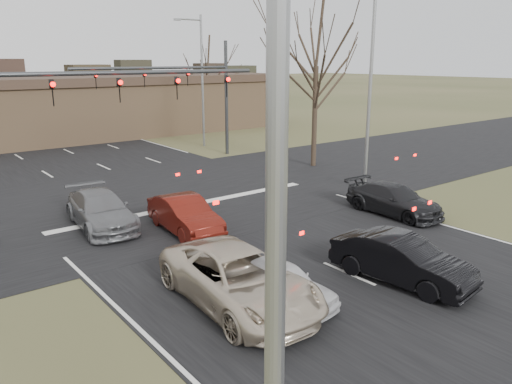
% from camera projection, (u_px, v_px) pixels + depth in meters
% --- Properties ---
extents(ground, '(360.00, 360.00, 0.00)m').
position_uv_depth(ground, '(430.00, 310.00, 13.85)').
color(ground, '#3D4424').
rests_on(ground, ground).
extents(road_cross, '(200.00, 14.00, 0.02)m').
position_uv_depth(road_cross, '(170.00, 196.00, 25.30)').
color(road_cross, black).
rests_on(road_cross, ground).
extents(building, '(42.40, 10.40, 5.30)m').
position_uv_depth(building, '(63.00, 108.00, 43.38)').
color(building, '#8F6D4D').
rests_on(building, ground).
extents(mast_arm_near, '(12.12, 0.24, 8.00)m').
position_uv_depth(mast_arm_near, '(70.00, 103.00, 19.38)').
color(mast_arm_near, '#383A3D').
rests_on(mast_arm_near, ground).
extents(mast_arm_far, '(11.12, 0.24, 8.00)m').
position_uv_depth(mast_arm_far, '(192.00, 85.00, 33.79)').
color(mast_arm_far, '#383A3D').
rests_on(mast_arm_far, ground).
extents(streetlight_left, '(2.34, 0.25, 10.00)m').
position_uv_depth(streetlight_left, '(293.00, 202.00, 4.13)').
color(streetlight_left, gray).
rests_on(streetlight_left, ground).
extents(streetlight_right_near, '(2.34, 0.25, 10.00)m').
position_uv_depth(streetlight_right_near, '(368.00, 83.00, 25.27)').
color(streetlight_right_near, gray).
rests_on(streetlight_right_near, ground).
extents(streetlight_right_far, '(2.34, 0.25, 10.00)m').
position_uv_depth(streetlight_right_far, '(200.00, 75.00, 38.55)').
color(streetlight_right_far, gray).
rests_on(streetlight_right_far, ground).
extents(tree_right_near, '(6.90, 6.90, 11.50)m').
position_uv_depth(tree_right_near, '(317.00, 22.00, 30.29)').
color(tree_right_near, black).
rests_on(tree_right_near, ground).
extents(tree_right_far, '(5.40, 5.40, 9.00)m').
position_uv_depth(tree_right_far, '(207.00, 57.00, 47.67)').
color(tree_right_far, black).
rests_on(tree_right_far, ground).
extents(car_silver_suv, '(2.95, 5.85, 1.59)m').
position_uv_depth(car_silver_suv, '(239.00, 278.00, 13.96)').
color(car_silver_suv, beige).
rests_on(car_silver_suv, ground).
extents(car_white_sedan, '(1.83, 3.73, 1.23)m').
position_uv_depth(car_white_sedan, '(280.00, 282.00, 14.13)').
color(car_white_sedan, silver).
rests_on(car_white_sedan, ground).
extents(car_black_hatch, '(2.09, 4.62, 1.47)m').
position_uv_depth(car_black_hatch, '(402.00, 260.00, 15.42)').
color(car_black_hatch, black).
rests_on(car_black_hatch, ground).
extents(car_charcoal_sedan, '(1.93, 4.65, 1.34)m').
position_uv_depth(car_charcoal_sedan, '(394.00, 200.00, 22.26)').
color(car_charcoal_sedan, black).
rests_on(car_charcoal_sedan, ground).
extents(car_grey_ahead, '(2.51, 5.19, 1.45)m').
position_uv_depth(car_grey_ahead, '(101.00, 210.00, 20.53)').
color(car_grey_ahead, slate).
rests_on(car_grey_ahead, ground).
extents(car_red_ahead, '(1.84, 4.44, 1.43)m').
position_uv_depth(car_red_ahead, '(185.00, 215.00, 19.94)').
color(car_red_ahead, '#52120B').
rests_on(car_red_ahead, ground).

